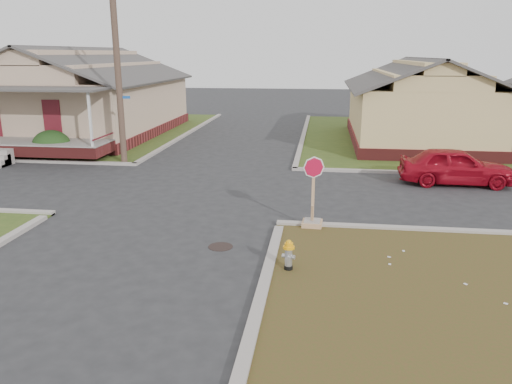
# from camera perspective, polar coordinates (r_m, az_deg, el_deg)

# --- Properties ---
(ground) EXTENTS (120.00, 120.00, 0.00)m
(ground) POSITION_cam_1_polar(r_m,az_deg,el_deg) (14.15, -12.45, -4.95)
(ground) COLOR #272729
(ground) RESTS_ON ground
(verge_far_left) EXTENTS (19.00, 19.00, 0.05)m
(verge_far_left) POSITION_cam_1_polar(r_m,az_deg,el_deg) (35.54, -22.54, 6.56)
(verge_far_left) COLOR #344A1A
(verge_far_left) RESTS_ON ground
(curbs) EXTENTS (80.00, 40.00, 0.12)m
(curbs) POSITION_cam_1_polar(r_m,az_deg,el_deg) (18.69, -7.30, 0.34)
(curbs) COLOR #9F9690
(curbs) RESTS_ON ground
(manhole) EXTENTS (0.64, 0.64, 0.01)m
(manhole) POSITION_cam_1_polar(r_m,az_deg,el_deg) (13.12, -4.07, -6.25)
(manhole) COLOR black
(manhole) RESTS_ON ground
(corner_house) EXTENTS (10.10, 15.50, 5.30)m
(corner_house) POSITION_cam_1_polar(r_m,az_deg,el_deg) (32.72, -19.47, 10.16)
(corner_house) COLOR maroon
(corner_house) RESTS_ON ground
(side_house_yellow) EXTENTS (7.60, 11.60, 4.70)m
(side_house_yellow) POSITION_cam_1_polar(r_m,az_deg,el_deg) (29.51, 18.15, 9.60)
(side_house_yellow) COLOR maroon
(side_house_yellow) RESTS_ON ground
(utility_pole) EXTENTS (1.80, 0.28, 9.00)m
(utility_pole) POSITION_cam_1_polar(r_m,az_deg,el_deg) (23.11, -15.61, 14.50)
(utility_pole) COLOR #422C26
(utility_pole) RESTS_ON ground
(fire_hydrant) EXTENTS (0.27, 0.27, 0.72)m
(fire_hydrant) POSITION_cam_1_polar(r_m,az_deg,el_deg) (11.55, 3.75, -6.99)
(fire_hydrant) COLOR black
(fire_hydrant) RESTS_ON ground
(stop_sign) EXTENTS (0.58, 0.57, 2.05)m
(stop_sign) POSITION_cam_1_polar(r_m,az_deg,el_deg) (14.43, 6.47, -2.20)
(stop_sign) COLOR tan
(stop_sign) RESTS_ON ground
(red_sedan) EXTENTS (4.21, 1.78, 1.42)m
(red_sedan) POSITION_cam_1_polar(r_m,az_deg,el_deg) (20.56, 21.82, 2.77)
(red_sedan) COLOR #A10B1B
(red_sedan) RESTS_ON ground
(hedge_right) EXTENTS (1.63, 1.34, 1.25)m
(hedge_right) POSITION_cam_1_polar(r_m,az_deg,el_deg) (25.66, -22.32, 4.99)
(hedge_right) COLOR #1D3B15
(hedge_right) RESTS_ON verge_far_left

